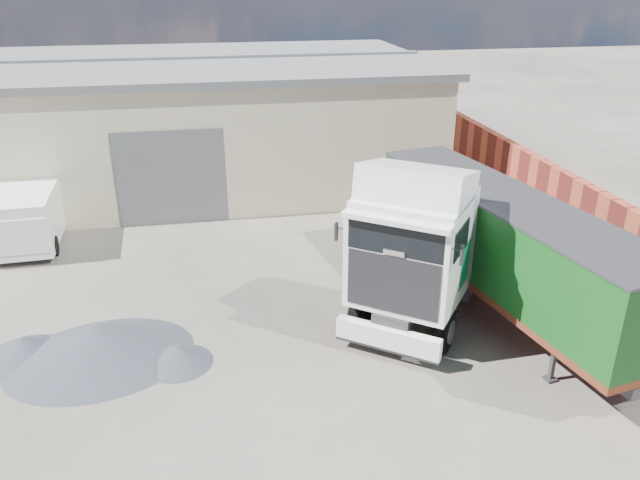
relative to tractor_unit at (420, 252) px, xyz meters
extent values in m
plane|color=#292621|center=(-4.74, -1.62, -1.98)|extent=(120.00, 120.00, 0.00)
cube|color=#C0B894|center=(-10.74, 14.38, 0.52)|extent=(30.00, 12.00, 5.00)
cube|color=#545759|center=(-10.74, 14.38, 3.17)|extent=(30.60, 12.60, 0.30)
cube|color=#545759|center=(-6.74, 8.36, -0.18)|extent=(4.00, 0.08, 3.60)
cube|color=#545759|center=(-10.74, 14.38, 3.37)|extent=(30.60, 0.40, 0.15)
cube|color=maroon|center=(6.76, 4.38, -0.73)|extent=(0.35, 26.00, 2.50)
cylinder|color=black|center=(-0.77, -1.02, -1.42)|extent=(2.74, 2.45, 1.12)
cylinder|color=black|center=(1.45, 1.93, -1.42)|extent=(2.78, 2.48, 1.12)
cylinder|color=black|center=(2.34, 3.11, -1.42)|extent=(2.78, 2.48, 1.12)
cube|color=#2D2D30|center=(0.76, 1.00, -1.03)|extent=(4.94, 6.12, 0.32)
cube|color=silver|center=(-1.37, -1.82, -1.40)|extent=(2.30, 1.83, 0.58)
cube|color=silver|center=(-0.54, -0.72, 0.42)|extent=(3.56, 3.52, 2.58)
cube|color=black|center=(-1.27, -1.69, 0.02)|extent=(1.89, 1.44, 1.47)
cube|color=black|center=(-1.26, -1.67, 1.18)|extent=(1.92, 1.47, 0.79)
cube|color=silver|center=(-0.42, -0.55, 2.08)|extent=(3.32, 3.20, 1.29)
cube|color=#0C5635|center=(-1.35, 0.41, 0.13)|extent=(0.49, 0.64, 1.16)
cube|color=#0C5635|center=(0.77, -1.18, 0.13)|extent=(0.49, 0.64, 1.16)
cylinder|color=#2D2D30|center=(1.58, 2.10, -0.81)|extent=(1.62, 1.62, 0.13)
cube|color=#2D2D30|center=(2.17, -3.41, -1.51)|extent=(0.30, 0.30, 0.94)
cube|color=#2D2D30|center=(3.68, -3.13, -1.51)|extent=(0.30, 0.30, 0.94)
cylinder|color=black|center=(1.74, 3.32, -1.52)|extent=(2.30, 1.28, 0.90)
cube|color=#2D2D30|center=(2.35, -0.08, -1.21)|extent=(2.49, 10.19, 0.30)
cube|color=#5A2A14|center=(2.35, -0.08, -0.93)|extent=(3.92, 10.45, 0.20)
cube|color=black|center=(2.35, -0.08, 0.28)|extent=(3.92, 10.45, 2.22)
cube|color=#2D2D30|center=(2.35, -0.08, 1.41)|extent=(3.98, 10.51, 0.07)
cylinder|color=black|center=(-11.63, 6.09, -1.62)|extent=(2.10, 0.81, 0.71)
cylinder|color=black|center=(-11.80, 9.52, -1.62)|extent=(2.10, 0.81, 0.71)
cube|color=silver|center=(-11.72, 7.81, -0.85)|extent=(2.28, 5.04, 1.83)
cube|color=silver|center=(-11.62, 5.77, -0.90)|extent=(2.03, 1.06, 1.18)
cube|color=black|center=(-11.63, 5.98, -0.31)|extent=(1.88, 0.18, 0.64)
cone|color=#20222B|center=(-8.39, -0.47, -1.49)|extent=(5.50, 5.50, 0.97)
cone|color=#20222B|center=(-6.49, -1.05, -1.74)|extent=(2.06, 2.06, 0.48)
cone|color=#20222B|center=(-10.25, -0.07, -1.69)|extent=(2.52, 2.52, 0.58)
camera|label=1|loc=(-5.44, -14.37, 6.98)|focal=35.00mm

